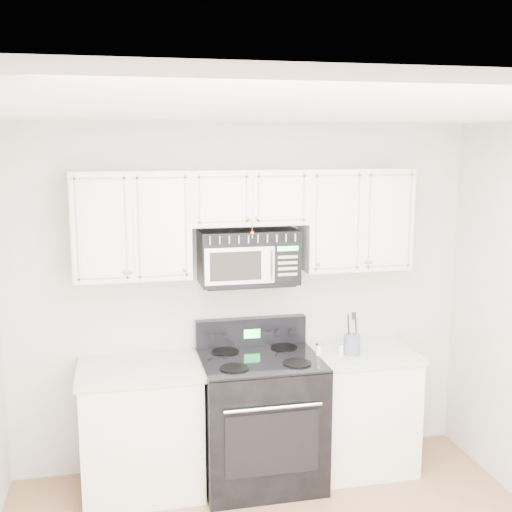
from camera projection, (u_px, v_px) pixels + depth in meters
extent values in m
cube|color=white|center=(317.00, 111.00, 2.96)|extent=(3.50, 3.50, 0.01)
cube|color=beige|center=(243.00, 297.00, 4.87)|extent=(3.50, 0.01, 2.60)
cube|color=silver|center=(142.00, 431.00, 4.54)|extent=(0.82, 0.63, 0.88)
cube|color=beige|center=(140.00, 369.00, 4.46)|extent=(0.86, 0.65, 0.04)
cube|color=black|center=(143.00, 479.00, 4.65)|extent=(0.82, 0.55, 0.10)
cube|color=silver|center=(355.00, 411.00, 4.89)|extent=(0.82, 0.63, 0.88)
cube|color=beige|center=(356.00, 353.00, 4.80)|extent=(0.86, 0.65, 0.04)
cube|color=black|center=(351.00, 456.00, 4.99)|extent=(0.82, 0.55, 0.10)
cube|color=black|center=(260.00, 420.00, 4.68)|extent=(0.85, 0.73, 0.92)
cube|color=black|center=(272.00, 444.00, 4.32)|extent=(0.65, 0.01, 0.45)
cylinder|color=silver|center=(273.00, 408.00, 4.25)|extent=(0.67, 0.02, 0.02)
cube|color=black|center=(260.00, 359.00, 4.59)|extent=(0.85, 0.73, 0.02)
cube|color=black|center=(251.00, 332.00, 4.89)|extent=(0.85, 0.08, 0.22)
cube|color=#23D443|center=(252.00, 334.00, 4.84)|extent=(0.12, 0.00, 0.07)
cube|color=silver|center=(131.00, 225.00, 4.43)|extent=(0.80, 0.33, 0.75)
cube|color=silver|center=(355.00, 219.00, 4.78)|extent=(0.80, 0.33, 0.75)
cube|color=silver|center=(247.00, 197.00, 4.57)|extent=(0.84, 0.33, 0.39)
sphere|color=tan|center=(131.00, 272.00, 4.30)|extent=(0.03, 0.03, 0.03)
sphere|color=tan|center=(184.00, 270.00, 4.37)|extent=(0.03, 0.03, 0.03)
sphere|color=tan|center=(319.00, 264.00, 4.58)|extent=(0.03, 0.03, 0.03)
sphere|color=tan|center=(366.00, 262.00, 4.65)|extent=(0.03, 0.03, 0.03)
sphere|color=tan|center=(249.00, 219.00, 4.41)|extent=(0.03, 0.03, 0.03)
sphere|color=tan|center=(257.00, 219.00, 4.42)|extent=(0.03, 0.03, 0.03)
cylinder|color=red|center=(252.00, 226.00, 4.42)|extent=(0.01, 0.00, 0.10)
sphere|color=tan|center=(252.00, 233.00, 4.43)|extent=(0.03, 0.03, 0.03)
cube|color=black|center=(248.00, 256.00, 4.64)|extent=(0.71, 0.35, 0.39)
cube|color=#A19787|center=(253.00, 239.00, 4.45)|extent=(0.69, 0.01, 0.07)
cube|color=#A0A1A3|center=(240.00, 266.00, 4.45)|extent=(0.49, 0.01, 0.26)
cube|color=black|center=(236.00, 266.00, 4.44)|extent=(0.36, 0.01, 0.20)
cube|color=black|center=(287.00, 264.00, 4.52)|extent=(0.19, 0.01, 0.26)
cube|color=#23D443|center=(288.00, 249.00, 4.50)|extent=(0.15, 0.00, 0.03)
cylinder|color=silver|center=(274.00, 265.00, 4.47)|extent=(0.02, 0.02, 0.22)
cylinder|color=#45517A|center=(352.00, 345.00, 4.71)|extent=(0.12, 0.12, 0.15)
cylinder|color=tan|center=(356.00, 334.00, 4.70)|extent=(0.01, 0.01, 0.26)
cylinder|color=black|center=(349.00, 333.00, 4.71)|extent=(0.01, 0.01, 0.28)
cylinder|color=tan|center=(352.00, 333.00, 4.66)|extent=(0.01, 0.01, 0.30)
cylinder|color=black|center=(356.00, 334.00, 4.70)|extent=(0.01, 0.01, 0.26)
cylinder|color=white|center=(319.00, 351.00, 4.65)|extent=(0.04, 0.04, 0.09)
cylinder|color=silver|center=(319.00, 344.00, 4.64)|extent=(0.05, 0.05, 0.02)
cylinder|color=white|center=(341.00, 350.00, 4.70)|extent=(0.04, 0.04, 0.08)
cylinder|color=silver|center=(341.00, 344.00, 4.70)|extent=(0.04, 0.04, 0.01)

